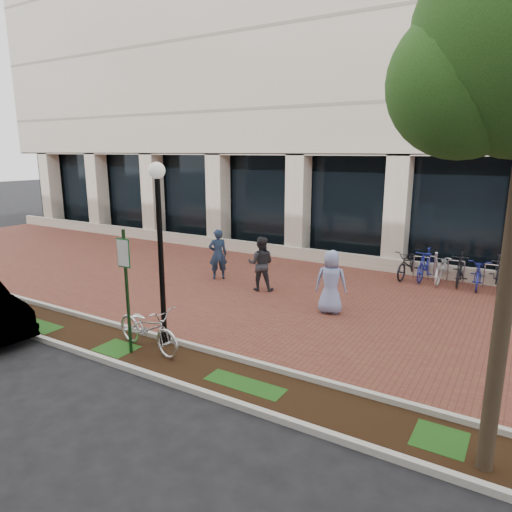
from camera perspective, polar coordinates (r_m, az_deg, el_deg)
The scene contains 14 objects.
ground at distance 14.07m, azimuth 3.66°, elevation -4.94°, with size 120.00×120.00×0.00m, color black.
brick_plaza at distance 14.07m, azimuth 3.66°, elevation -4.92°, with size 40.00×9.00×0.01m, color brown.
planting_strip at distance 10.03m, azimuth -10.71°, elevation -12.78°, with size 40.00×1.50×0.01m, color black.
curb_plaza_side at distance 10.52m, azimuth -7.96°, elevation -11.08°, with size 40.00×0.12×0.12m, color beige.
curb_street_side at distance 9.52m, azimuth -13.81°, elevation -14.03°, with size 40.00×0.12×0.12m, color beige.
near_office_building at distance 23.89m, azimuth 17.13°, elevation 26.33°, with size 40.00×12.12×16.00m.
parking_sign at distance 10.01m, azimuth -15.98°, elevation -2.59°, with size 0.34×0.07×2.75m.
lamppost at distance 10.22m, azimuth -11.87°, elevation 1.40°, with size 0.36×0.36×4.11m.
locked_bicycle at distance 10.45m, azimuth -13.34°, elevation -8.73°, with size 0.70×2.00×1.05m, color silver.
pedestrian_left at distance 15.67m, azimuth -4.78°, elevation 0.21°, with size 0.64×0.42×1.75m, color #1E2F4B.
pedestrian_mid at distance 14.35m, azimuth 0.61°, elevation -0.98°, with size 0.84×0.65×1.73m, color #2B2B30.
pedestrian_right at distance 12.50m, azimuth 9.36°, elevation -3.22°, with size 0.86×0.56×1.75m, color #8A99CE.
bollard at distance 16.54m, azimuth 21.51°, elevation -1.21°, with size 0.12×0.12×1.04m.
bike_rack_cluster at distance 16.48m, azimuth 23.16°, elevation -1.43°, with size 3.57×1.95×1.10m.
Camera 1 is at (6.14, -11.90, 4.33)m, focal length 32.00 mm.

